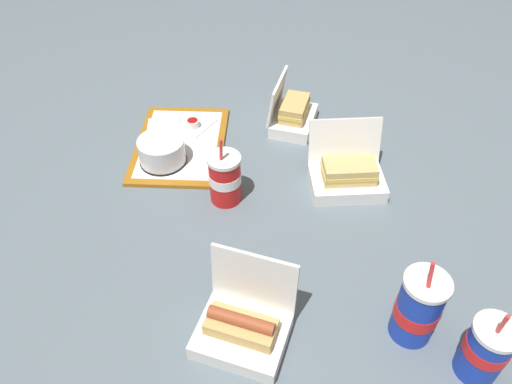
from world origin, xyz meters
TOP-DOWN VIEW (x-y plane):
  - ground_plane at (0.00, 0.00)m, footprint 3.20×3.20m
  - food_tray at (-0.28, -0.18)m, footprint 0.42×0.34m
  - cake_container at (-0.20, -0.23)m, footprint 0.13×0.13m
  - ketchup_cup at (-0.35, -0.13)m, footprint 0.04×0.04m
  - napkin_stack at (-0.36, -0.22)m, footprint 0.11×0.11m
  - plastic_fork at (-0.34, -0.09)m, footprint 0.09×0.08m
  - clamshell_hotdog_center at (0.38, -0.09)m, footprint 0.23×0.24m
  - clamshell_sandwich_back at (-0.32, 0.17)m, footprint 0.21×0.19m
  - clamshell_sandwich_front at (-0.02, 0.26)m, footprint 0.19×0.21m
  - soda_cup_front at (0.53, 0.35)m, footprint 0.09×0.09m
  - soda_cup_back at (-0.04, -0.07)m, footprint 0.09×0.09m
  - soda_cup_corner at (0.43, 0.25)m, footprint 0.09×0.09m

SIDE VIEW (x-z plane):
  - ground_plane at x=0.00m, z-range 0.00..0.00m
  - food_tray at x=-0.28m, z-range 0.00..0.01m
  - napkin_stack at x=-0.36m, z-range 0.01..0.02m
  - plastic_fork at x=-0.34m, z-range 0.01..0.02m
  - ketchup_cup at x=-0.35m, z-range 0.01..0.04m
  - clamshell_hotdog_center at x=0.38m, z-range -0.05..0.13m
  - clamshell_sandwich_back at x=-0.32m, z-range -0.04..0.12m
  - clamshell_sandwich_front at x=-0.02m, z-range -0.04..0.13m
  - cake_container at x=-0.20m, z-range 0.01..0.08m
  - soda_cup_back at x=-0.04m, z-range -0.03..0.17m
  - soda_cup_front at x=0.53m, z-range -0.03..0.18m
  - soda_cup_corner at x=0.43m, z-range -0.03..0.20m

